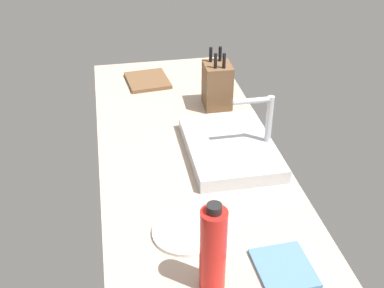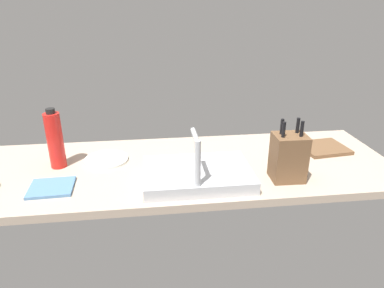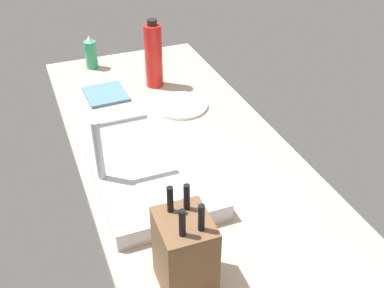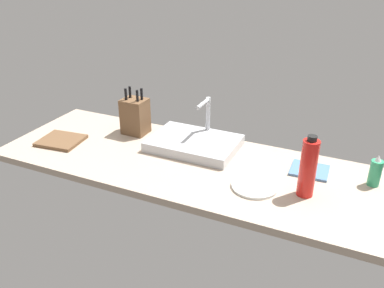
{
  "view_description": "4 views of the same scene",
  "coord_description": "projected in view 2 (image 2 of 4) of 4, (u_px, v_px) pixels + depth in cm",
  "views": [
    {
      "loc": [
        145.66,
        -27.24,
        105.59
      ],
      "look_at": [
        -2.08,
        0.49,
        9.52
      ],
      "focal_mm": 45.68,
      "sensor_mm": 36.0,
      "label": 1
    },
    {
      "loc": [
        15.83,
        143.38,
        74.5
      ],
      "look_at": [
        -2.27,
        -1.86,
        12.87
      ],
      "focal_mm": 32.59,
      "sensor_mm": 36.0,
      "label": 2
    },
    {
      "loc": [
        -105.95,
        42.88,
        90.55
      ],
      "look_at": [
        3.77,
        -0.26,
        10.15
      ],
      "focal_mm": 43.49,
      "sensor_mm": 36.0,
      "label": 3
    },
    {
      "loc": [
        75.4,
        -156.63,
        98.53
      ],
      "look_at": [
        2.97,
        0.74,
        13.18
      ],
      "focal_mm": 37.82,
      "sensor_mm": 36.0,
      "label": 4
    }
  ],
  "objects": [
    {
      "name": "countertop_slab",
      "position": [
        188.0,
        168.0,
        1.61
      ],
      "size": [
        189.86,
        67.5,
        3.5
      ],
      "primitive_type": "cube",
      "color": "tan",
      "rests_on": "ground"
    },
    {
      "name": "dinner_plate",
      "position": [
        106.0,
        159.0,
        1.64
      ],
      "size": [
        20.37,
        20.37,
        1.2
      ],
      "primitive_type": "cylinder",
      "color": "silver",
      "rests_on": "countertop_slab"
    },
    {
      "name": "faucet",
      "position": [
        196.0,
        162.0,
        1.3
      ],
      "size": [
        5.5,
        15.11,
        23.56
      ],
      "color": "#B7BABF",
      "rests_on": "countertop_slab"
    },
    {
      "name": "knife_block",
      "position": [
        288.0,
        157.0,
        1.44
      ],
      "size": [
        13.59,
        11.66,
        26.21
      ],
      "rotation": [
        0.0,
        0.0,
        -0.02
      ],
      "color": "brown",
      "rests_on": "countertop_slab"
    },
    {
      "name": "water_bottle",
      "position": [
        55.0,
        140.0,
        1.54
      ],
      "size": [
        7.0,
        7.0,
        27.44
      ],
      "color": "red",
      "rests_on": "countertop_slab"
    },
    {
      "name": "cutting_board",
      "position": [
        323.0,
        148.0,
        1.76
      ],
      "size": [
        23.69,
        21.45,
        1.8
      ],
      "primitive_type": "cube",
      "rotation": [
        0.0,
        0.0,
        0.11
      ],
      "color": "brown",
      "rests_on": "countertop_slab"
    },
    {
      "name": "sink_basin",
      "position": [
        197.0,
        174.0,
        1.46
      ],
      "size": [
        44.78,
        31.51,
        5.17
      ],
      "primitive_type": "cube",
      "color": "#B7BABF",
      "rests_on": "countertop_slab"
    },
    {
      "name": "dish_towel",
      "position": [
        51.0,
        188.0,
        1.4
      ],
      "size": [
        17.73,
        15.93,
        1.2
      ],
      "primitive_type": "cube",
      "rotation": [
        0.0,
        0.0,
        0.04
      ],
      "color": "teal",
      "rests_on": "countertop_slab"
    }
  ]
}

